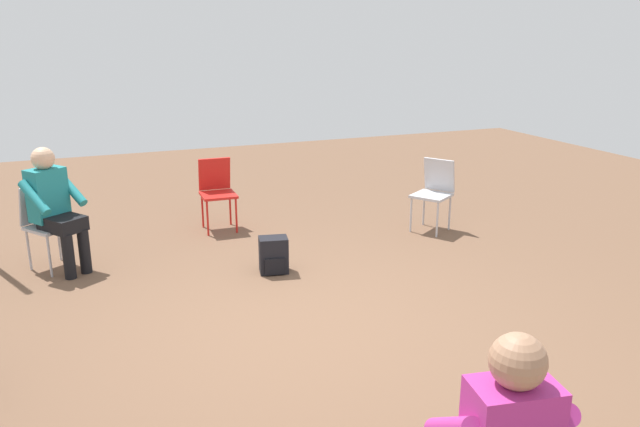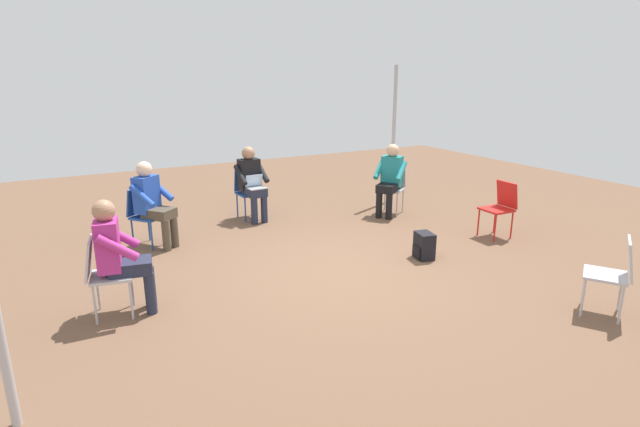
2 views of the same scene
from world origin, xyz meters
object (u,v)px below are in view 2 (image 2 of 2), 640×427
chair_west (500,205)px  person_with_laptop (252,180)px  person_in_magenta (119,251)px  chair_east (103,271)px  person_in_blue (152,200)px  backpack_near_laptop_user (424,247)px  chair_south (248,189)px  chair_southeast (144,212)px  chair_southwest (393,185)px  person_in_teal (390,176)px  chair_northwest (614,271)px

chair_west → person_with_laptop: 3.99m
person_in_magenta → chair_west: bearing=99.3°
chair_east → person_in_blue: (-0.87, -1.95, 0.20)m
chair_west → person_in_magenta: bearing=91.1°
backpack_near_laptop_user → chair_south: bearing=-65.4°
person_with_laptop → person_in_blue: same height
chair_southeast → chair_east: bearing=30.6°
chair_west → person_in_magenta: size_ratio=0.69×
person_with_laptop → person_in_magenta: size_ratio=1.00×
person_with_laptop → chair_southeast: bearing=11.2°
chair_southwest → chair_southeast: size_ratio=1.00×
chair_west → person_in_blue: person_in_blue is taller
chair_southwest → chair_south: bearing=33.2°
chair_southeast → person_in_magenta: person_in_magenta is taller
backpack_near_laptop_user → chair_west: bearing=-173.4°
chair_south → chair_southwest: bearing=154.7°
chair_east → person_in_teal: (-4.81, -1.67, 0.20)m
chair_southwest → backpack_near_laptop_user: chair_southwest is taller
chair_east → backpack_near_laptop_user: chair_east is taller
chair_west → person_in_teal: size_ratio=0.69×
chair_northwest → person_in_magenta: person_in_magenta is taller
person_in_blue → person_in_teal: bearing=136.8°
person_in_teal → person_in_magenta: 4.95m
chair_west → backpack_near_laptop_user: size_ratio=2.36×
chair_northwest → chair_south: bearing=78.2°
person_in_magenta → chair_southwest: bearing=120.6°
person_in_teal → person_in_blue: 3.95m
chair_south → chair_southeast: size_ratio=1.00×
chair_east → person_in_teal: bearing=119.2°
person_with_laptop → person_in_magenta: 3.55m
person_in_blue → person_in_magenta: (0.70, 1.98, 0.00)m
chair_south → chair_southeast: same height
person_in_magenta → backpack_near_laptop_user: (-3.80, 0.25, -0.54)m
chair_south → person_in_blue: bearing=20.9°
chair_west → chair_south: size_ratio=1.00×
person_with_laptop → backpack_near_laptop_user: (-1.37, 2.84, -0.53)m
chair_northwest → chair_west: (-1.00, -2.39, 0.00)m
person_in_blue → backpack_near_laptop_user: (-3.09, 2.23, -0.54)m
chair_southeast → person_in_teal: size_ratio=0.69×
backpack_near_laptop_user → person_in_teal: bearing=-113.4°
chair_south → chair_southwest: size_ratio=1.00×
chair_southeast → backpack_near_laptop_user: size_ratio=2.36×
chair_west → chair_southwest: (0.63, -1.87, 0.00)m
person_in_blue → person_in_magenta: 2.10m
chair_southwest → person_with_laptop: 2.48m
chair_east → backpack_near_laptop_user: (-3.96, 0.28, -0.34)m
chair_southwest → backpack_near_laptop_user: (0.98, 2.05, -0.34)m
chair_northwest → backpack_near_laptop_user: (0.60, -2.20, -0.34)m
chair_south → person_in_teal: (-2.22, 1.05, 0.20)m
chair_southeast → person_with_laptop: (-1.83, -0.47, 0.20)m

